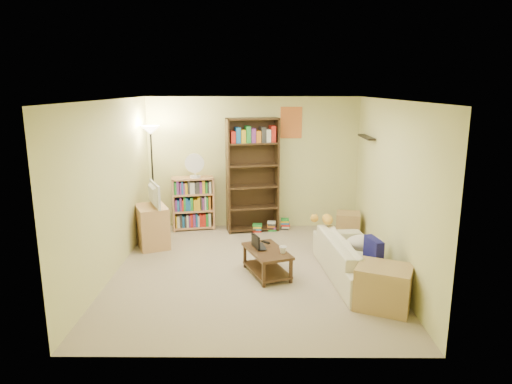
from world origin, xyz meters
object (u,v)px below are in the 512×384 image
sofa (355,258)px  mug (283,250)px  tabby_cat (325,219)px  side_table (348,226)px  tall_bookshelf (253,173)px  television (151,195)px  short_bookshelf (193,203)px  coffee_table (267,259)px  tv_stand (152,226)px  laptop (264,247)px  end_cabinet (383,287)px  floor_lamp (151,149)px  desk_fan (195,166)px

sofa → mug: (-1.04, -0.06, 0.15)m
tabby_cat → sofa: bearing=-65.0°
side_table → tall_bookshelf: bearing=165.7°
television → short_bookshelf: size_ratio=0.67×
coffee_table → short_bookshelf: bearing=100.4°
sofa → tv_stand: tv_stand is taller
laptop → end_cabinet: 1.83m
tall_bookshelf → side_table: size_ratio=4.51×
sofa → laptop: bearing=76.4°
tabby_cat → floor_lamp: size_ratio=0.23×
side_table → end_cabinet: end_cabinet is taller
coffee_table → sofa: bearing=-24.9°
mug → television: size_ratio=0.21×
tabby_cat → mug: (-0.70, -0.79, -0.22)m
sofa → side_table: (0.23, 1.74, -0.05)m
side_table → short_bookshelf: bearing=169.2°
laptop → mug: size_ratio=2.43×
end_cabinet → tv_stand: bearing=146.5°
laptop → tv_stand: 2.20m
tv_stand → tabby_cat: bearing=-35.1°
desk_fan → side_table: 3.02m
sofa → coffee_table: (-1.26, 0.08, -0.05)m
tall_bookshelf → desk_fan: size_ratio=4.63×
tabby_cat → short_bookshelf: bearing=145.7°
television → short_bookshelf: television is taller
television → short_bookshelf: 1.21m
side_table → floor_lamp: bearing=177.0°
coffee_table → end_cabinet: (1.42, -1.00, 0.03)m
television → floor_lamp: size_ratio=0.34×
tabby_cat → end_cabinet: bearing=-73.3°
laptop → side_table: (1.54, 1.58, -0.16)m
floor_lamp → end_cabinet: bearing=-39.6°
desk_fan → short_bookshelf: bearing=140.1°
mug → desk_fan: size_ratio=0.31×
television → end_cabinet: television is taller
television → short_bookshelf: bearing=-53.4°
tabby_cat → coffee_table: tabby_cat is taller
side_table → sofa: bearing=-97.4°
tabby_cat → short_bookshelf: 2.78m
mug → end_cabinet: end_cabinet is taller
tabby_cat → laptop: 1.15m
tv_stand → side_table: 3.45m
sofa → short_bookshelf: bearing=42.6°
sofa → tall_bookshelf: size_ratio=0.96×
tall_bookshelf → floor_lamp: (-1.80, -0.26, 0.48)m
short_bookshelf → mug: bearing=-67.5°
tv_stand → floor_lamp: size_ratio=0.35×
tv_stand → desk_fan: 1.44m
coffee_table → floor_lamp: (-2.03, 1.85, 1.36)m
sofa → side_table: sofa is taller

